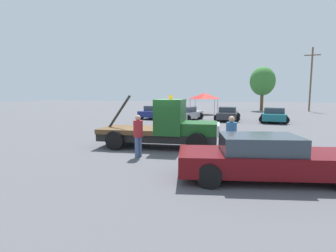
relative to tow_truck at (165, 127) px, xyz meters
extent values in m
plane|color=#545459|center=(-0.35, -0.04, -0.97)|extent=(160.00, 160.00, 0.00)
cube|color=black|center=(-0.35, -0.04, -0.44)|extent=(5.75, 2.50, 0.35)
cube|color=#19511E|center=(1.64, 0.20, 0.01)|extent=(1.76, 1.91, 0.55)
cube|color=silver|center=(2.46, 0.30, -0.02)|extent=(0.34, 1.84, 0.50)
cube|color=#19511E|center=(0.26, 0.03, 0.54)|extent=(1.46, 2.18, 1.61)
cube|color=brown|center=(-1.73, -0.21, -0.16)|extent=(3.01, 2.36, 0.22)
cylinder|color=black|center=(-2.28, -0.28, 0.73)|extent=(1.19, 0.26, 1.63)
cylinder|color=orange|center=(0.26, 0.03, 1.44)|extent=(0.18, 0.18, 0.20)
cylinder|color=black|center=(1.44, 1.15, -0.53)|extent=(0.88, 0.26, 0.88)
cylinder|color=black|center=(1.68, -0.78, -0.53)|extent=(0.88, 0.26, 0.88)
cylinder|color=black|center=(-2.27, 0.70, -0.53)|extent=(0.88, 0.26, 0.88)
cylinder|color=black|center=(-2.03, -1.22, -0.53)|extent=(0.88, 0.26, 0.88)
cube|color=#5B0A0F|center=(4.42, -3.59, -0.43)|extent=(5.57, 3.05, 0.60)
cube|color=#333D47|center=(4.16, -3.65, 0.12)|extent=(2.54, 2.12, 0.50)
cylinder|color=black|center=(5.96, -2.31, -0.63)|extent=(0.68, 0.22, 0.68)
cylinder|color=black|center=(2.47, -3.14, -0.63)|extent=(0.68, 0.22, 0.68)
cylinder|color=black|center=(2.88, -4.87, -0.63)|extent=(0.68, 0.22, 0.68)
cylinder|color=#847051|center=(3.32, -1.93, -0.54)|extent=(0.16, 0.16, 0.85)
cylinder|color=#847051|center=(3.11, -1.95, -0.54)|extent=(0.16, 0.16, 0.85)
cylinder|color=teal|center=(3.21, -1.94, 0.22)|extent=(0.39, 0.39, 0.67)
sphere|color=tan|center=(3.21, -1.94, 0.67)|extent=(0.23, 0.23, 0.23)
cylinder|color=#475B84|center=(-0.41, -2.07, -0.55)|extent=(0.16, 0.16, 0.83)
cylinder|color=#475B84|center=(-0.46, -2.27, -0.55)|extent=(0.16, 0.16, 0.83)
cylinder|color=maroon|center=(-0.44, -2.17, 0.20)|extent=(0.38, 0.38, 0.66)
sphere|color=tan|center=(-0.44, -2.17, 0.64)|extent=(0.23, 0.23, 0.23)
cube|color=navy|center=(-5.94, 14.54, -0.43)|extent=(2.39, 4.70, 0.60)
cube|color=#333D47|center=(-5.97, 14.32, 0.12)|extent=(1.84, 2.08, 0.50)
cylinder|color=black|center=(-6.61, 16.17, -0.63)|extent=(0.68, 0.22, 0.68)
cylinder|color=black|center=(-4.88, 15.95, -0.63)|extent=(0.68, 0.22, 0.68)
cylinder|color=black|center=(-7.00, 13.13, -0.63)|extent=(0.68, 0.22, 0.68)
cylinder|color=black|center=(-5.26, 12.91, -0.63)|extent=(0.68, 0.22, 0.68)
cube|color=#B7B7BC|center=(-2.27, 13.23, -0.43)|extent=(2.61, 5.03, 0.60)
cube|color=#333D47|center=(-2.31, 12.99, 0.12)|extent=(1.93, 2.26, 0.50)
cylinder|color=black|center=(-2.85, 14.98, -0.63)|extent=(0.68, 0.22, 0.68)
cylinder|color=black|center=(-1.14, 14.69, -0.63)|extent=(0.68, 0.22, 0.68)
cylinder|color=black|center=(-3.40, 11.76, -0.63)|extent=(0.68, 0.22, 0.68)
cylinder|color=black|center=(-1.68, 11.47, -0.63)|extent=(0.68, 0.22, 0.68)
cube|color=#2D2D33|center=(1.65, 14.50, -0.43)|extent=(1.94, 4.86, 0.60)
cube|color=#333D47|center=(1.66, 14.26, 0.12)|extent=(1.63, 2.07, 0.50)
cylinder|color=black|center=(0.75, 16.10, -0.63)|extent=(0.68, 0.22, 0.68)
cylinder|color=black|center=(2.44, 16.16, -0.63)|extent=(0.68, 0.22, 0.68)
cylinder|color=black|center=(0.85, 12.84, -0.63)|extent=(0.68, 0.22, 0.68)
cylinder|color=black|center=(2.55, 12.89, -0.63)|extent=(0.68, 0.22, 0.68)
cube|color=#196670|center=(5.86, 14.21, -0.43)|extent=(2.22, 4.67, 0.60)
cube|color=#333D47|center=(5.85, 13.99, 0.12)|extent=(1.81, 2.02, 0.50)
cylinder|color=black|center=(5.06, 15.82, -0.63)|extent=(0.68, 0.22, 0.68)
cylinder|color=black|center=(6.88, 15.70, -0.63)|extent=(0.68, 0.22, 0.68)
cylinder|color=black|center=(4.85, 12.73, -0.63)|extent=(0.68, 0.22, 0.68)
cylinder|color=black|center=(6.66, 12.61, -0.63)|extent=(0.68, 0.22, 0.68)
cylinder|color=#9E9EA3|center=(-3.44, 20.03, 0.01)|extent=(0.07, 0.07, 1.96)
cylinder|color=#9E9EA3|center=(-0.42, 20.03, 0.01)|extent=(0.07, 0.07, 1.96)
cylinder|color=#9E9EA3|center=(-3.44, 23.05, 0.01)|extent=(0.07, 0.07, 1.96)
cylinder|color=#9E9EA3|center=(-0.42, 23.05, 0.01)|extent=(0.07, 0.07, 1.96)
pyramid|color=red|center=(-1.93, 21.54, 1.38)|extent=(3.02, 3.02, 0.76)
cylinder|color=brown|center=(5.28, 31.45, 0.22)|extent=(0.47, 0.47, 2.37)
ellipsoid|color=#387A33|center=(5.28, 31.45, 3.60)|extent=(3.79, 3.79, 4.40)
cylinder|color=brown|center=(12.06, 32.21, 3.73)|extent=(0.24, 0.24, 9.41)
cube|color=brown|center=(12.06, 32.21, 7.31)|extent=(2.20, 0.14, 0.14)
camera|label=1|loc=(3.92, -11.76, 1.57)|focal=28.00mm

